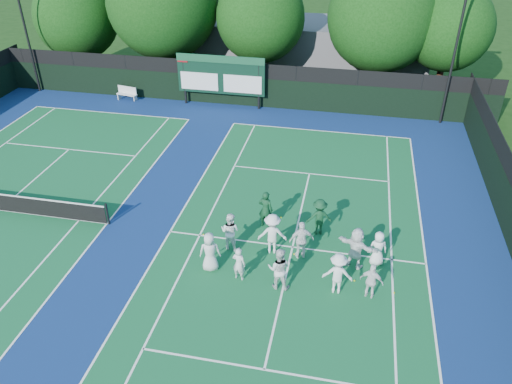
# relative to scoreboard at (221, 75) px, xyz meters

# --- Properties ---
(ground) EXTENTS (120.00, 120.00, 0.00)m
(ground) POSITION_rel_scoreboard_xyz_m (7.01, -15.59, -2.19)
(ground) COLOR #15350E
(ground) RESTS_ON ground
(court_apron) EXTENTS (34.00, 32.00, 0.01)m
(court_apron) POSITION_rel_scoreboard_xyz_m (1.01, -14.59, -2.19)
(court_apron) COLOR navy
(court_apron) RESTS_ON ground
(near_court) EXTENTS (11.05, 23.85, 0.01)m
(near_court) POSITION_rel_scoreboard_xyz_m (7.01, -14.59, -2.18)
(near_court) COLOR #135C30
(near_court) RESTS_ON ground
(left_court) EXTENTS (11.05, 23.85, 0.01)m
(left_court) POSITION_rel_scoreboard_xyz_m (-6.99, -14.59, -2.18)
(left_court) COLOR #135C30
(left_court) RESTS_ON ground
(back_fence) EXTENTS (34.00, 0.08, 3.00)m
(back_fence) POSITION_rel_scoreboard_xyz_m (1.01, 0.41, -0.83)
(back_fence) COLOR black
(back_fence) RESTS_ON ground
(scoreboard) EXTENTS (6.00, 0.21, 3.55)m
(scoreboard) POSITION_rel_scoreboard_xyz_m (0.00, 0.00, 0.00)
(scoreboard) COLOR black
(scoreboard) RESTS_ON ground
(clubhouse) EXTENTS (18.00, 6.00, 4.00)m
(clubhouse) POSITION_rel_scoreboard_xyz_m (5.01, 8.41, -0.19)
(clubhouse) COLOR slate
(clubhouse) RESTS_ON ground
(light_pole_left) EXTENTS (1.20, 0.30, 10.12)m
(light_pole_left) POSITION_rel_scoreboard_xyz_m (-13.99, 0.11, 4.11)
(light_pole_left) COLOR black
(light_pole_left) RESTS_ON ground
(light_pole_right) EXTENTS (1.20, 0.30, 10.12)m
(light_pole_right) POSITION_rel_scoreboard_xyz_m (14.51, 0.11, 4.11)
(light_pole_right) COLOR black
(light_pole_right) RESTS_ON ground
(bench) EXTENTS (1.56, 0.69, 0.96)m
(bench) POSITION_rel_scoreboard_xyz_m (-6.86, -0.22, -1.68)
(bench) COLOR silver
(bench) RESTS_ON ground
(tree_a) EXTENTS (6.22, 6.22, 7.66)m
(tree_a) POSITION_rel_scoreboard_xyz_m (-12.04, 3.99, 2.19)
(tree_a) COLOR black
(tree_a) RESTS_ON ground
(tree_b) EXTENTS (7.98, 7.98, 9.87)m
(tree_b) POSITION_rel_scoreboard_xyz_m (-5.03, 3.99, 3.48)
(tree_b) COLOR black
(tree_b) RESTS_ON ground
(tree_c) EXTENTS (6.20, 6.20, 8.26)m
(tree_c) POSITION_rel_scoreboard_xyz_m (2.09, 3.99, 2.80)
(tree_c) COLOR black
(tree_c) RESTS_ON ground
(tree_d) EXTENTS (7.30, 7.30, 9.20)m
(tree_d) POSITION_rel_scoreboard_xyz_m (10.34, 3.99, 3.17)
(tree_d) COLOR black
(tree_d) RESTS_ON ground
(tree_e) EXTENTS (5.66, 5.66, 7.92)m
(tree_e) POSITION_rel_scoreboard_xyz_m (14.69, 3.99, 2.74)
(tree_e) COLOR black
(tree_e) RESTS_ON ground
(tennis_ball_1) EXTENTS (0.07, 0.07, 0.07)m
(tennis_ball_1) POSITION_rel_scoreboard_xyz_m (7.15, -15.07, -2.16)
(tennis_ball_1) COLOR #C6CD18
(tennis_ball_1) RESTS_ON ground
(tennis_ball_2) EXTENTS (0.07, 0.07, 0.07)m
(tennis_ball_2) POSITION_rel_scoreboard_xyz_m (11.17, -16.59, -2.16)
(tennis_ball_2) COLOR #C6CD18
(tennis_ball_2) RESTS_ON ground
(tennis_ball_3) EXTENTS (0.07, 0.07, 0.07)m
(tennis_ball_3) POSITION_rel_scoreboard_xyz_m (3.05, -14.53, -2.16)
(tennis_ball_3) COLOR #C6CD18
(tennis_ball_3) RESTS_ON ground
(tennis_ball_4) EXTENTS (0.07, 0.07, 0.07)m
(tennis_ball_4) POSITION_rel_scoreboard_xyz_m (6.18, -12.54, -2.16)
(tennis_ball_4) COLOR #C6CD18
(tennis_ball_4) RESTS_ON ground
(tennis_ball_5) EXTENTS (0.07, 0.07, 0.07)m
(tennis_ball_5) POSITION_rel_scoreboard_xyz_m (9.68, -16.21, -2.16)
(tennis_ball_5) COLOR #C6CD18
(tennis_ball_5) RESTS_ON ground
(player_front_0) EXTENTS (0.95, 0.74, 1.73)m
(player_front_0) POSITION_rel_scoreboard_xyz_m (3.99, -16.62, -1.33)
(player_front_0) COLOR silver
(player_front_0) RESTS_ON ground
(player_front_1) EXTENTS (0.61, 0.47, 1.48)m
(player_front_1) POSITION_rel_scoreboard_xyz_m (5.24, -16.95, -1.45)
(player_front_1) COLOR silver
(player_front_1) RESTS_ON ground
(player_front_2) EXTENTS (0.88, 0.69, 1.79)m
(player_front_2) POSITION_rel_scoreboard_xyz_m (6.82, -17.09, -1.29)
(player_front_2) COLOR silver
(player_front_2) RESTS_ON ground
(player_front_3) EXTENTS (1.13, 0.66, 1.74)m
(player_front_3) POSITION_rel_scoreboard_xyz_m (9.00, -16.90, -1.32)
(player_front_3) COLOR white
(player_front_3) RESTS_ON ground
(player_front_4) EXTENTS (0.95, 0.57, 1.51)m
(player_front_4) POSITION_rel_scoreboard_xyz_m (10.25, -16.93, -1.44)
(player_front_4) COLOR white
(player_front_4) RESTS_ON ground
(player_back_0) EXTENTS (0.96, 0.82, 1.72)m
(player_back_0) POSITION_rel_scoreboard_xyz_m (4.44, -15.13, -1.33)
(player_back_0) COLOR white
(player_back_0) RESTS_ON ground
(player_back_1) EXTENTS (1.29, 0.87, 1.84)m
(player_back_1) POSITION_rel_scoreboard_xyz_m (6.20, -15.04, -1.27)
(player_back_1) COLOR white
(player_back_1) RESTS_ON ground
(player_back_2) EXTENTS (1.10, 0.75, 1.74)m
(player_back_2) POSITION_rel_scoreboard_xyz_m (7.43, -15.14, -1.32)
(player_back_2) COLOR white
(player_back_2) RESTS_ON ground
(player_back_3) EXTENTS (1.77, 1.16, 1.83)m
(player_back_3) POSITION_rel_scoreboard_xyz_m (9.61, -15.27, -1.28)
(player_back_3) COLOR white
(player_back_3) RESTS_ON ground
(player_back_4) EXTENTS (0.83, 0.63, 1.54)m
(player_back_4) POSITION_rel_scoreboard_xyz_m (10.48, -14.94, -1.42)
(player_back_4) COLOR white
(player_back_4) RESTS_ON ground
(coach_left) EXTENTS (0.74, 0.57, 1.83)m
(coach_left) POSITION_rel_scoreboard_xyz_m (5.60, -13.33, -1.28)
(coach_left) COLOR #103A1F
(coach_left) RESTS_ON ground
(coach_right) EXTENTS (1.25, 0.93, 1.73)m
(coach_right) POSITION_rel_scoreboard_xyz_m (7.98, -13.36, -1.32)
(coach_right) COLOR #103D21
(coach_right) RESTS_ON ground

